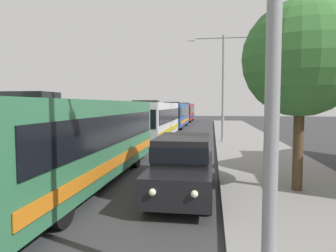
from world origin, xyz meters
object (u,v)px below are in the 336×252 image
(bus_second_in_line, at_px, (155,120))
(box_truck_oncoming, at_px, (173,110))
(bus_lead, at_px, (82,139))
(streetlamp_mid, at_px, (223,77))
(white_suv, at_px, (183,164))
(bus_fourth_in_line, at_px, (185,112))
(roadside_tree, at_px, (301,59))
(bus_middle, at_px, (175,114))

(bus_second_in_line, relative_size, box_truck_oncoming, 1.41)
(bus_lead, distance_m, streetlamp_mid, 14.23)
(bus_lead, xyz_separation_m, streetlamp_mid, (5.40, 12.75, 3.27))
(white_suv, height_order, streetlamp_mid, streetlamp_mid)
(bus_second_in_line, height_order, bus_fourth_in_line, same)
(box_truck_oncoming, height_order, roadside_tree, roadside_tree)
(white_suv, relative_size, roadside_tree, 0.80)
(white_suv, bearing_deg, bus_lead, 168.81)
(white_suv, xyz_separation_m, streetlamp_mid, (1.70, 13.49, 3.93))
(bus_fourth_in_line, distance_m, white_suv, 42.53)
(bus_lead, height_order, bus_fourth_in_line, same)
(white_suv, xyz_separation_m, roadside_tree, (3.65, 0.66, 3.30))
(bus_fourth_in_line, height_order, roadside_tree, roadside_tree)
(box_truck_oncoming, xyz_separation_m, roadside_tree, (10.65, -50.78, 2.62))
(bus_lead, relative_size, roadside_tree, 1.99)
(bus_lead, height_order, box_truck_oncoming, bus_lead)
(box_truck_oncoming, distance_m, streetlamp_mid, 39.08)
(bus_second_in_line, bearing_deg, bus_lead, -90.00)
(bus_fourth_in_line, bearing_deg, bus_middle, -90.00)
(bus_middle, distance_m, streetlamp_mid, 16.29)
(white_suv, height_order, box_truck_oncoming, box_truck_oncoming)
(box_truck_oncoming, bearing_deg, bus_middle, -81.81)
(bus_fourth_in_line, relative_size, box_truck_oncoming, 1.38)
(bus_second_in_line, relative_size, bus_middle, 0.97)
(white_suv, xyz_separation_m, box_truck_oncoming, (-7.00, 51.44, 0.68))
(bus_fourth_in_line, relative_size, streetlamp_mid, 1.42)
(bus_second_in_line, xyz_separation_m, streetlamp_mid, (5.40, -1.16, 3.27))
(bus_middle, distance_m, white_suv, 28.75)
(bus_lead, xyz_separation_m, bus_middle, (-0.00, 27.77, -0.00))
(roadside_tree, bearing_deg, bus_lead, 179.44)
(roadside_tree, bearing_deg, bus_second_in_line, 117.70)
(bus_middle, distance_m, bus_fourth_in_line, 13.87)
(bus_middle, height_order, roadside_tree, roadside_tree)
(box_truck_oncoming, distance_m, roadside_tree, 51.95)
(bus_second_in_line, xyz_separation_m, roadside_tree, (7.35, -13.99, 2.64))
(bus_middle, height_order, streetlamp_mid, streetlamp_mid)
(bus_lead, relative_size, box_truck_oncoming, 1.48)
(bus_second_in_line, distance_m, white_suv, 15.12)
(bus_lead, distance_m, bus_second_in_line, 13.92)
(bus_second_in_line, bearing_deg, white_suv, -75.83)
(bus_second_in_line, xyz_separation_m, bus_middle, (0.00, 13.85, 0.00))
(box_truck_oncoming, height_order, streetlamp_mid, streetlamp_mid)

